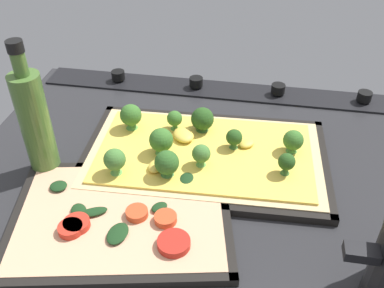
% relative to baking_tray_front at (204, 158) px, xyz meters
% --- Properties ---
extents(ground_plane, '(0.84, 0.64, 0.03)m').
position_rel_baking_tray_front_xyz_m(ground_plane, '(-0.03, 0.06, -0.02)').
color(ground_plane, '#28282B').
extents(stove_control_panel, '(0.81, 0.07, 0.03)m').
position_rel_baking_tray_front_xyz_m(stove_control_panel, '(-0.03, -0.23, 0.00)').
color(stove_control_panel, black).
rests_on(stove_control_panel, ground_plane).
extents(baking_tray_front, '(0.41, 0.26, 0.01)m').
position_rel_baking_tray_front_xyz_m(baking_tray_front, '(0.00, 0.00, 0.00)').
color(baking_tray_front, black).
rests_on(baking_tray_front, ground_plane).
extents(broccoli_pizza, '(0.39, 0.24, 0.06)m').
position_rel_baking_tray_front_xyz_m(broccoli_pizza, '(0.01, 0.00, 0.02)').
color(broccoli_pizza, '#D3B77F').
rests_on(broccoli_pizza, baking_tray_front).
extents(baking_tray_back, '(0.35, 0.29, 0.01)m').
position_rel_baking_tray_front_xyz_m(baking_tray_back, '(0.10, 0.15, 0.00)').
color(baking_tray_back, black).
rests_on(baking_tray_back, ground_plane).
extents(veggie_pizza_back, '(0.32, 0.26, 0.02)m').
position_rel_baking_tray_front_xyz_m(veggie_pizza_back, '(0.09, 0.16, 0.01)').
color(veggie_pizza_back, tan).
rests_on(veggie_pizza_back, baking_tray_back).
extents(oil_bottle, '(0.05, 0.05, 0.22)m').
position_rel_baking_tray_front_xyz_m(oil_bottle, '(0.25, 0.07, 0.09)').
color(oil_bottle, '#476B2D').
rests_on(oil_bottle, ground_plane).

